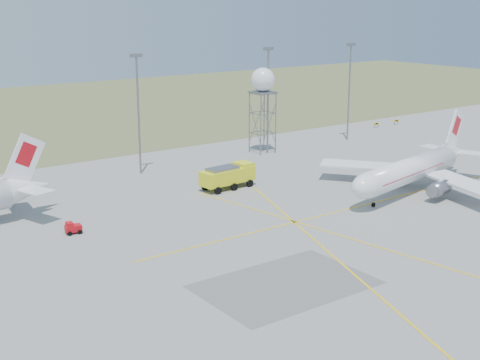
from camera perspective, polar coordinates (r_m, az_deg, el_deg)
grass_strip at (r=187.69m, az=-16.41°, el=5.54°), size 400.00×120.00×0.03m
mast_b at (r=114.68m, az=-8.69°, el=6.42°), size 2.20×0.50×20.50m
mast_c at (r=129.85m, az=2.41°, el=7.56°), size 2.20×0.50×20.50m
mast_d at (r=144.48m, az=9.32°, el=8.13°), size 2.20×0.50×20.50m
taxi_sign_near at (r=161.40m, az=11.56°, el=4.71°), size 1.60×0.17×1.20m
taxi_sign_far at (r=166.57m, az=13.20°, el=4.93°), size 1.60×0.17×1.20m
airliner_main at (r=107.21m, az=14.44°, el=0.84°), size 33.27×31.85×11.37m
radar_tower at (r=130.26m, az=1.94°, el=6.37°), size 4.60×4.60×16.64m
fire_truck at (r=106.25m, az=-0.96°, el=0.25°), size 9.57×4.41×3.73m
baggage_tug at (r=88.49m, az=-14.06°, el=-4.08°), size 2.20×1.87×1.57m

